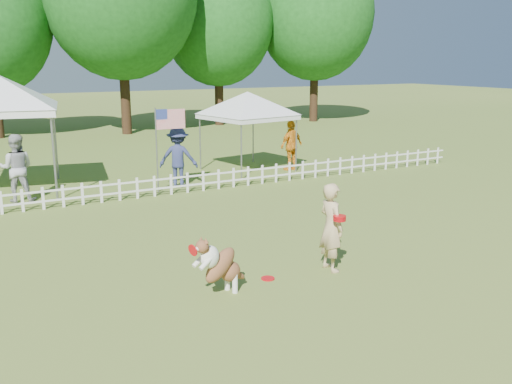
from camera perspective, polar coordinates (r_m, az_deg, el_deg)
ground at (r=10.45m, az=3.81°, el=-8.28°), size 120.00×120.00×0.00m
picket_fence at (r=16.46m, az=-9.30°, el=0.66°), size 22.00×0.08×0.60m
handler at (r=10.51m, az=7.53°, el=-3.51°), size 0.41×0.61×1.64m
dog at (r=9.43m, az=-3.52°, el=-7.28°), size 1.08×0.62×1.06m
frisbee_on_turf at (r=10.25m, az=1.19°, el=-8.64°), size 0.32×0.32×0.02m
canopy_tent_right at (r=19.79m, az=-0.84°, el=5.98°), size 3.00×3.00×2.67m
flag_pole at (r=16.78m, az=-9.90°, el=4.12°), size 0.95×0.13×2.46m
spectator_a at (r=16.78m, az=-22.83°, el=2.22°), size 1.07×0.93×1.85m
spectator_b at (r=17.46m, az=-7.79°, el=3.46°), size 1.35×1.18×1.81m
spectator_c at (r=19.96m, az=3.56°, el=4.67°), size 1.10×0.69×1.74m
tree_center_right at (r=30.44m, az=-13.38°, el=17.53°), size 7.60×7.60×12.60m
tree_right at (r=33.87m, az=-3.80°, el=15.50°), size 6.20×6.20×10.40m
tree_far_right at (r=35.99m, az=5.95°, el=16.12°), size 7.00×7.00×11.40m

